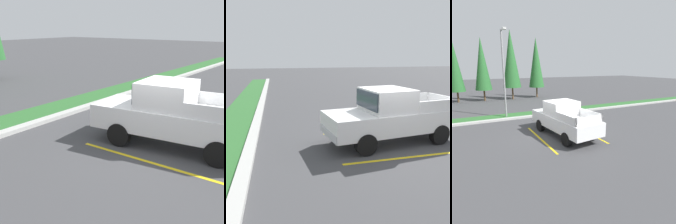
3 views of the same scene
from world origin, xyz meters
TOP-DOWN VIEW (x-y plane):
  - ground_plane at (0.00, 0.00)m, footprint 120.00×120.00m
  - parking_line_near at (-0.97, -0.28)m, footprint 0.12×4.80m
  - parking_line_far at (2.13, -0.28)m, footprint 0.12×4.80m
  - curb_strip at (0.00, 5.00)m, footprint 56.00×0.40m
  - grass_median at (0.00, 6.10)m, footprint 56.00×1.80m
  - pickup_truck_main at (0.57, -0.23)m, footprint 2.46×5.40m
  - traffic_cone at (3.31, 0.98)m, footprint 0.36×0.36m

SIDE VIEW (x-z plane):
  - ground_plane at x=0.00m, z-range 0.00..0.00m
  - parking_line_near at x=-0.97m, z-range 0.00..0.01m
  - parking_line_far at x=2.13m, z-range 0.00..0.01m
  - grass_median at x=0.00m, z-range 0.00..0.06m
  - curb_strip at x=0.00m, z-range 0.00..0.15m
  - traffic_cone at x=3.31m, z-range -0.01..0.59m
  - pickup_truck_main at x=0.57m, z-range -0.01..2.09m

